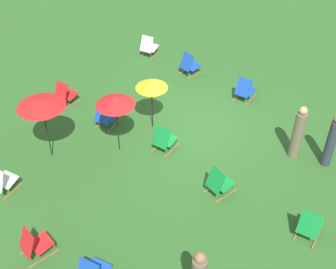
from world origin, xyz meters
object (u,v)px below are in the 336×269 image
(deckchair_0, at_px, (219,183))
(deckchair_8, at_px, (149,47))
(person_1, at_px, (298,133))
(umbrella_0, at_px, (152,84))
(deckchair_3, at_px, (164,140))
(deckchair_5, at_px, (2,181))
(deckchair_12, at_px, (310,225))
(person_2, at_px, (331,141))
(deckchair_11, at_px, (245,90))
(umbrella_1, at_px, (115,101))
(deckchair_10, at_px, (106,116))
(umbrella_2, at_px, (41,103))
(deckchair_6, at_px, (65,94))
(deckchair_7, at_px, (34,244))
(deckchair_9, at_px, (190,65))

(deckchair_0, xyz_separation_m, deckchair_8, (6.29, -3.96, 0.00))
(person_1, bearing_deg, umbrella_0, -15.88)
(deckchair_3, relative_size, deckchair_5, 0.98)
(deckchair_12, bearing_deg, person_2, -82.93)
(deckchair_12, bearing_deg, deckchair_11, -51.45)
(umbrella_1, bearing_deg, deckchair_5, 71.99)
(deckchair_10, distance_m, umbrella_2, 2.43)
(deckchair_6, height_order, umbrella_2, umbrella_2)
(deckchair_6, height_order, deckchair_8, same)
(deckchair_8, bearing_deg, deckchair_12, 143.19)
(deckchair_6, bearing_deg, deckchair_10, 177.23)
(deckchair_8, relative_size, person_1, 0.51)
(deckchair_0, height_order, deckchair_11, same)
(deckchair_7, xyz_separation_m, umbrella_0, (1.27, -5.13, 1.17))
(deckchair_12, height_order, person_2, person_2)
(deckchair_0, xyz_separation_m, umbrella_1, (3.15, 0.54, 1.34))
(deckchair_10, relative_size, umbrella_1, 0.47)
(umbrella_1, bearing_deg, deckchair_9, -75.71)
(deckchair_11, distance_m, deckchair_12, 5.65)
(deckchair_6, bearing_deg, umbrella_1, 166.66)
(deckchair_11, xyz_separation_m, umbrella_2, (2.47, 5.94, 1.44))
(deckchair_3, xyz_separation_m, person_2, (-3.72, -2.54, 0.44))
(deckchair_12, relative_size, umbrella_0, 0.50)
(deckchair_5, bearing_deg, deckchair_0, -151.67)
(deckchair_0, xyz_separation_m, umbrella_2, (4.39, 1.99, 1.44))
(deckchair_12, bearing_deg, umbrella_1, -2.53)
(deckchair_6, xyz_separation_m, deckchair_12, (-8.48, -0.42, 0.00))
(deckchair_10, height_order, person_2, person_2)
(deckchair_7, xyz_separation_m, deckchair_12, (-4.28, -4.55, 0.00))
(deckchair_3, height_order, deckchair_9, same)
(deckchair_0, distance_m, deckchair_7, 4.66)
(umbrella_2, bearing_deg, deckchair_3, -133.55)
(deckchair_9, height_order, deckchair_11, same)
(deckchair_3, relative_size, umbrella_1, 0.45)
(umbrella_1, bearing_deg, deckchair_3, -137.93)
(person_1, height_order, person_2, person_1)
(deckchair_7, distance_m, umbrella_0, 5.41)
(deckchair_11, height_order, umbrella_1, umbrella_1)
(deckchair_6, distance_m, deckchair_7, 5.89)
(deckchair_10, bearing_deg, person_1, -168.17)
(deckchair_7, distance_m, person_1, 7.33)
(deckchair_9, bearing_deg, deckchair_6, 73.92)
(deckchair_5, height_order, deckchair_9, same)
(deckchair_8, bearing_deg, umbrella_2, 93.84)
(deckchair_3, xyz_separation_m, deckchair_12, (-4.57, 0.03, 0.00))
(deckchair_6, xyz_separation_m, person_2, (-7.64, -2.99, 0.44))
(person_2, bearing_deg, umbrella_2, 104.94)
(deckchair_10, height_order, umbrella_2, umbrella_2)
(umbrella_2, relative_size, person_1, 1.14)
(deckchair_10, bearing_deg, deckchair_5, 75.26)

